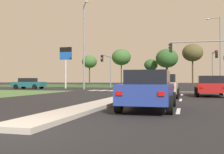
# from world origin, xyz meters

# --- Properties ---
(ground_plane) EXTENTS (200.00, 200.00, 0.00)m
(ground_plane) POSITION_xyz_m (0.00, 30.00, 0.00)
(ground_plane) COLOR black
(grass_verge_far_left) EXTENTS (35.00, 35.00, 0.01)m
(grass_verge_far_left) POSITION_xyz_m (-25.50, 54.50, 0.00)
(grass_verge_far_left) COLOR #2D4C28
(grass_verge_far_left) RESTS_ON ground
(median_island_near) EXTENTS (1.20, 22.00, 0.14)m
(median_island_near) POSITION_xyz_m (0.00, 11.00, 0.07)
(median_island_near) COLOR #ADA89E
(median_island_near) RESTS_ON ground
(median_island_far) EXTENTS (1.20, 36.00, 0.14)m
(median_island_far) POSITION_xyz_m (0.00, 55.00, 0.07)
(median_island_far) COLOR #ADA89E
(median_island_far) RESTS_ON ground
(lane_dash_near) EXTENTS (0.14, 2.00, 0.01)m
(lane_dash_near) POSITION_xyz_m (3.50, 5.43, 0.01)
(lane_dash_near) COLOR silver
(lane_dash_near) RESTS_ON ground
(lane_dash_second) EXTENTS (0.14, 2.00, 0.01)m
(lane_dash_second) POSITION_xyz_m (3.50, 11.43, 0.01)
(lane_dash_second) COLOR silver
(lane_dash_second) RESTS_ON ground
(lane_dash_third) EXTENTS (0.14, 2.00, 0.01)m
(lane_dash_third) POSITION_xyz_m (3.50, 17.43, 0.01)
(lane_dash_third) COLOR silver
(lane_dash_third) RESTS_ON ground
(stop_bar_near) EXTENTS (6.40, 0.50, 0.01)m
(stop_bar_near) POSITION_xyz_m (3.80, 23.00, 0.01)
(stop_bar_near) COLOR silver
(stop_bar_near) RESTS_ON ground
(crosswalk_bar_near) EXTENTS (0.70, 2.80, 0.01)m
(crosswalk_bar_near) POSITION_xyz_m (-6.40, 24.80, 0.01)
(crosswalk_bar_near) COLOR silver
(crosswalk_bar_near) RESTS_ON ground
(crosswalk_bar_second) EXTENTS (0.70, 2.80, 0.01)m
(crosswalk_bar_second) POSITION_xyz_m (-5.25, 24.80, 0.01)
(crosswalk_bar_second) COLOR silver
(crosswalk_bar_second) RESTS_ON ground
(crosswalk_bar_third) EXTENTS (0.70, 2.80, 0.01)m
(crosswalk_bar_third) POSITION_xyz_m (-4.10, 24.80, 0.01)
(crosswalk_bar_third) COLOR silver
(crosswalk_bar_third) RESTS_ON ground
(crosswalk_bar_fourth) EXTENTS (0.70, 2.80, 0.01)m
(crosswalk_bar_fourth) POSITION_xyz_m (-2.95, 24.80, 0.01)
(crosswalk_bar_fourth) COLOR silver
(crosswalk_bar_fourth) RESTS_ON ground
(crosswalk_bar_fifth) EXTENTS (0.70, 2.80, 0.01)m
(crosswalk_bar_fifth) POSITION_xyz_m (-1.80, 24.80, 0.01)
(crosswalk_bar_fifth) COLOR silver
(crosswalk_bar_fifth) RESTS_ON ground
(car_beige_near) EXTENTS (1.94, 4.26, 1.55)m
(car_beige_near) POSITION_xyz_m (2.38, 13.62, 0.79)
(car_beige_near) COLOR #BCAD8E
(car_beige_near) RESTS_ON ground
(car_red_fourth) EXTENTS (2.07, 4.34, 1.47)m
(car_red_fourth) POSITION_xyz_m (5.49, 15.87, 0.76)
(car_red_fourth) COLOR #A31919
(car_red_fourth) RESTS_ON ground
(car_grey_fifth) EXTENTS (4.35, 2.04, 1.53)m
(car_grey_fifth) POSITION_xyz_m (0.45, 28.87, 0.78)
(car_grey_fifth) COLOR slate
(car_grey_fifth) RESTS_ON ground
(car_blue_sixth) EXTENTS (1.98, 4.51, 1.53)m
(car_blue_sixth) POSITION_xyz_m (2.36, 5.67, 0.78)
(car_blue_sixth) COLOR navy
(car_blue_sixth) RESTS_ON ground
(car_teal_seventh) EXTENTS (4.42, 2.02, 1.46)m
(car_teal_seventh) POSITION_xyz_m (-16.71, 27.77, 0.75)
(car_teal_seventh) COLOR #19565B
(car_teal_seventh) RESTS_ON ground
(car_silver_eighth) EXTENTS (2.06, 4.28, 1.52)m
(car_silver_eighth) POSITION_xyz_m (-2.43, 54.15, 0.78)
(car_silver_eighth) COLOR #B7B7BC
(car_silver_eighth) RESTS_ON ground
(traffic_signal_near_right) EXTENTS (5.58, 0.32, 5.26)m
(traffic_signal_near_right) POSITION_xyz_m (5.48, 23.40, 3.69)
(traffic_signal_near_right) COLOR gray
(traffic_signal_near_right) RESTS_ON ground
(traffic_signal_far_right) EXTENTS (0.32, 5.36, 5.24)m
(traffic_signal_far_right) POSITION_xyz_m (7.60, 34.57, 3.67)
(traffic_signal_far_right) COLOR gray
(traffic_signal_far_right) RESTS_ON ground
(traffic_signal_far_left) EXTENTS (0.32, 5.04, 5.04)m
(traffic_signal_far_left) POSITION_xyz_m (-7.60, 34.67, 3.52)
(traffic_signal_far_left) COLOR gray
(traffic_signal_far_left) RESTS_ON ground
(street_lamp_second) EXTENTS (1.48, 2.33, 10.70)m
(street_lamp_second) POSITION_xyz_m (-8.55, 27.32, 5.94)
(street_lamp_second) COLOR gray
(street_lamp_second) RESTS_ON ground
(street_lamp_third) EXTENTS (2.05, 0.28, 10.21)m
(street_lamp_third) POSITION_xyz_m (8.50, 36.55, 5.63)
(street_lamp_third) COLOR gray
(street_lamp_third) RESTS_ON ground
(pedestrian_at_median) EXTENTS (0.34, 0.34, 1.81)m
(pedestrian_at_median) POSITION_xyz_m (-0.17, 38.43, 1.24)
(pedestrian_at_median) COLOR maroon
(pedestrian_at_median) RESTS_ON median_island_far
(fuel_price_totem) EXTENTS (1.80, 0.24, 5.96)m
(fuel_price_totem) POSITION_xyz_m (-12.97, 31.47, 4.36)
(fuel_price_totem) COLOR silver
(fuel_price_totem) RESTS_ON ground
(treeline_near) EXTENTS (3.97, 3.97, 7.83)m
(treeline_near) POSITION_xyz_m (-20.86, 63.84, 6.11)
(treeline_near) COLOR #423323
(treeline_near) RESTS_ON ground
(treeline_second) EXTENTS (4.91, 4.91, 9.22)m
(treeline_second) POSITION_xyz_m (-12.06, 63.48, 7.11)
(treeline_second) COLOR #423323
(treeline_second) RESTS_ON ground
(treeline_third) EXTENTS (3.28, 3.28, 6.33)m
(treeline_third) POSITION_xyz_m (-4.31, 61.98, 4.87)
(treeline_third) COLOR #423323
(treeline_third) RESTS_ON ground
(treeline_fourth) EXTENTS (5.14, 5.14, 8.46)m
(treeline_fourth) POSITION_xyz_m (-0.30, 59.41, 6.24)
(treeline_fourth) COLOR #423323
(treeline_fourth) RESTS_ON ground
(treeline_fifth) EXTENTS (4.76, 4.76, 9.61)m
(treeline_fifth) POSITION_xyz_m (5.47, 60.95, 7.55)
(treeline_fifth) COLOR #423323
(treeline_fifth) RESTS_ON ground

